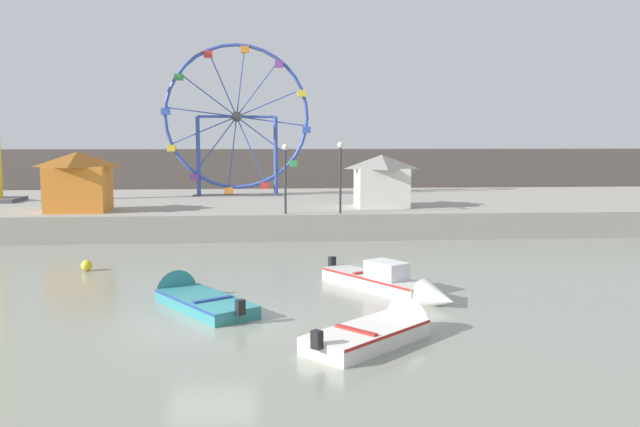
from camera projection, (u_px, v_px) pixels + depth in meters
name	position (u px, v px, depth m)	size (l,w,h in m)	color
ground_plane	(212.00, 323.00, 18.83)	(240.00, 240.00, 0.00)	gray
quay_promenade	(242.00, 210.00, 42.82)	(110.00, 18.62, 1.39)	gray
distant_town_skyline	(249.00, 173.00, 60.68)	(140.00, 3.00, 4.40)	#564C47
motorboat_teal_painted	(189.00, 296.00, 21.23)	(4.04, 5.07, 1.46)	teal
motorboat_pale_grey	(393.00, 284.00, 22.41)	(4.12, 5.55, 1.36)	silver
motorboat_white_red_stripe	(388.00, 328.00, 17.47)	(4.30, 4.12, 1.42)	silver
ferris_wheel_blue_frame	(237.00, 120.00, 45.06)	(10.12, 1.20, 10.36)	#334CA8
carnival_booth_white_ticket	(382.00, 180.00, 37.79)	(3.15, 2.96, 2.99)	silver
carnival_booth_orange_canopy	(78.00, 180.00, 35.34)	(3.47, 3.10, 3.21)	orange
promenade_lamp_near	(285.00, 168.00, 34.03)	(0.32, 0.32, 3.63)	#2D2D33
promenade_lamp_far	(340.00, 166.00, 34.27)	(0.32, 0.32, 3.73)	#2D2D33
mooring_buoy_orange	(87.00, 265.00, 26.38)	(0.44, 0.44, 0.44)	yellow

